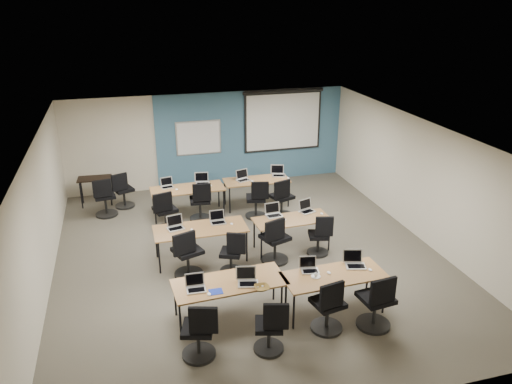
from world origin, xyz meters
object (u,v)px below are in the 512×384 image
object	(u,v)px
task_chair_6	(275,243)
training_table_front_left	(229,284)
task_chair_0	(200,335)
task_chair_3	(376,305)
task_chair_4	(187,257)
spare_chair_b	(105,200)
task_chair_10	(257,202)
laptop_1	(247,279)
task_chair_11	(282,201)
training_table_back_right	(257,182)
task_chair_7	(320,238)
training_table_mid_right	(292,221)
training_table_back_left	(188,190)
task_chair_1	(271,330)
task_chair_9	(201,204)
projector_screen	(283,117)
task_chair_8	(165,214)
laptop_0	(196,286)
laptop_10	(243,178)
task_chair_2	(328,309)
laptop_7	(306,209)
laptop_4	(175,225)
whiteboard	(199,138)
laptop_3	(354,262)
laptop_8	(167,185)
laptop_5	(218,220)
training_table_front_right	(334,277)
laptop_9	(202,181)
utility_table	(95,182)
task_chair_5	(232,256)
training_table_mid_left	(200,230)
laptop_11	(278,173)

from	to	relation	value
task_chair_6	training_table_front_left	bearing A→B (deg)	-147.97
task_chair_0	task_chair_3	distance (m)	2.96
task_chair_4	spare_chair_b	bearing A→B (deg)	95.08
task_chair_0	task_chair_10	world-z (taller)	task_chair_0
laptop_1	task_chair_11	size ratio (longest dim) A/B	0.33
training_table_back_right	task_chair_7	world-z (taller)	task_chair_7
training_table_mid_right	task_chair_6	distance (m)	0.73
training_table_back_left	task_chair_1	bearing A→B (deg)	-86.45
task_chair_9	task_chair_10	world-z (taller)	task_chair_9
projector_screen	task_chair_8	xyz separation A→B (m)	(-3.79, -2.70, -1.46)
task_chair_8	spare_chair_b	world-z (taller)	spare_chair_b
laptop_0	laptop_10	distance (m)	5.18
task_chair_7	task_chair_1	bearing A→B (deg)	-110.85
task_chair_2	laptop_7	size ratio (longest dim) A/B	3.06
laptop_4	training_table_back_right	bearing A→B (deg)	31.11
whiteboard	laptop_0	bearing A→B (deg)	-100.11
training_table_back_right	laptop_10	world-z (taller)	laptop_10
training_table_front_left	task_chair_0	bearing A→B (deg)	-130.79
whiteboard	training_table_back_left	distance (m)	2.20
laptop_3	task_chair_4	xyz separation A→B (m)	(-2.78, 1.62, -0.36)
laptop_4	task_chair_4	xyz separation A→B (m)	(0.12, -0.76, -0.36)
laptop_4	laptop_8	bearing A→B (deg)	75.13
training_table_front_left	task_chair_4	size ratio (longest dim) A/B	1.82
training_table_mid_right	laptop_8	size ratio (longest dim) A/B	5.41
training_table_front_left	laptop_5	xyz separation A→B (m)	(0.28, 2.36, 0.10)
training_table_front_right	task_chair_0	distance (m)	2.55
training_table_front_left	laptop_9	size ratio (longest dim) A/B	5.43
training_table_front_right	task_chair_4	world-z (taller)	task_chair_4
whiteboard	laptop_4	bearing A→B (deg)	-106.19
training_table_front_left	task_chair_11	xyz separation A→B (m)	(2.19, 3.77, -0.26)
laptop_4	utility_table	xyz separation A→B (m)	(-1.69, 3.53, -0.15)
task_chair_11	task_chair_5	bearing A→B (deg)	-145.72
training_table_back_left	laptop_10	size ratio (longest dim) A/B	5.31
spare_chair_b	laptop_1	bearing A→B (deg)	-72.14
task_chair_1	task_chair_3	xyz separation A→B (m)	(1.87, 0.11, 0.04)
task_chair_6	spare_chair_b	world-z (taller)	task_chair_6
laptop_1	laptop_3	distance (m)	1.99
task_chair_4	task_chair_7	bearing A→B (deg)	-16.79
task_chair_0	task_chair_10	bearing A→B (deg)	81.47
training_table_mid_left	laptop_9	bearing A→B (deg)	79.44
spare_chair_b	task_chair_1	bearing A→B (deg)	-74.41
laptop_11	training_table_back_right	bearing A→B (deg)	-147.17
training_table_mid_left	task_chair_8	world-z (taller)	task_chair_8
laptop_3	laptop_5	world-z (taller)	laptop_3
laptop_1	task_chair_5	bearing A→B (deg)	100.08
training_table_back_left	task_chair_4	bearing A→B (deg)	-100.01
training_table_mid_left	task_chair_3	world-z (taller)	task_chair_3
laptop_11	laptop_0	bearing A→B (deg)	-104.30
training_table_mid_right	task_chair_6	world-z (taller)	task_chair_6
whiteboard	training_table_mid_left	bearing A→B (deg)	-99.35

